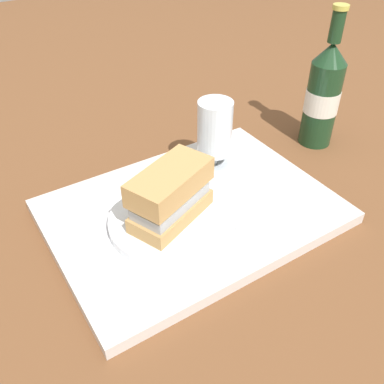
% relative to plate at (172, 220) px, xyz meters
% --- Properties ---
extents(ground_plane, '(3.00, 3.00, 0.00)m').
position_rel_plate_xyz_m(ground_plane, '(0.05, 0.02, -0.03)').
color(ground_plane, brown).
extents(tray, '(0.44, 0.32, 0.02)m').
position_rel_plate_xyz_m(tray, '(0.05, 0.02, -0.02)').
color(tray, silver).
rests_on(tray, ground_plane).
extents(placemat, '(0.38, 0.27, 0.00)m').
position_rel_plate_xyz_m(placemat, '(0.05, 0.02, -0.01)').
color(placemat, silver).
rests_on(placemat, tray).
extents(plate, '(0.19, 0.19, 0.01)m').
position_rel_plate_xyz_m(plate, '(0.00, 0.00, 0.00)').
color(plate, white).
rests_on(plate, placemat).
extents(sandwich, '(0.14, 0.11, 0.08)m').
position_rel_plate_xyz_m(sandwich, '(0.00, 0.00, 0.05)').
color(sandwich, tan).
rests_on(sandwich, plate).
extents(beer_glass, '(0.06, 0.06, 0.12)m').
position_rel_plate_xyz_m(beer_glass, '(0.14, 0.09, 0.06)').
color(beer_glass, silver).
rests_on(beer_glass, placemat).
extents(napkin_folded, '(0.09, 0.07, 0.01)m').
position_rel_plate_xyz_m(napkin_folded, '(0.12, -0.05, -0.00)').
color(napkin_folded, white).
rests_on(napkin_folded, placemat).
extents(beer_bottle, '(0.07, 0.07, 0.27)m').
position_rel_plate_xyz_m(beer_bottle, '(0.38, 0.08, 0.08)').
color(beer_bottle, '#19381E').
rests_on(beer_bottle, ground_plane).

